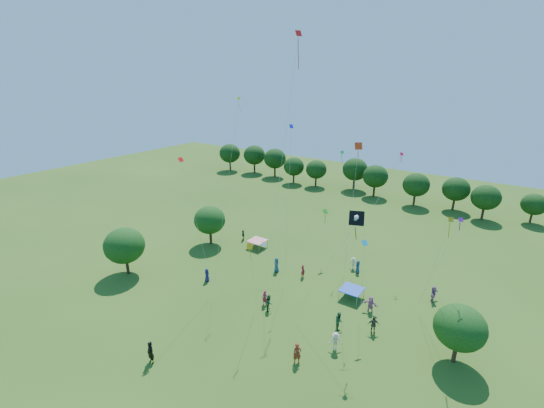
{
  "coord_description": "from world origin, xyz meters",
  "views": [
    {
      "loc": [
        18.43,
        -12.88,
        22.43
      ],
      "look_at": [
        0.0,
        14.0,
        11.0
      ],
      "focal_mm": 24.0,
      "sensor_mm": 36.0,
      "label": 1
    }
  ],
  "objects_px": {
    "man_in_black": "(150,353)",
    "pirate_kite": "(355,220)",
    "tent_red_stripe": "(257,241)",
    "near_tree_north": "(210,220)",
    "tent_blue": "(352,289)",
    "near_tree_west": "(124,246)",
    "red_high_kite": "(292,90)",
    "near_tree_east": "(460,328)"
  },
  "relations": [
    {
      "from": "tent_red_stripe",
      "to": "pirate_kite",
      "type": "distance_m",
      "value": 22.69
    },
    {
      "from": "red_high_kite",
      "to": "near_tree_west",
      "type": "bearing_deg",
      "value": -143.82
    },
    {
      "from": "tent_red_stripe",
      "to": "tent_blue",
      "type": "relative_size",
      "value": 1.0
    },
    {
      "from": "near_tree_west",
      "to": "tent_blue",
      "type": "bearing_deg",
      "value": 23.2
    },
    {
      "from": "near_tree_west",
      "to": "tent_red_stripe",
      "type": "height_order",
      "value": "near_tree_west"
    },
    {
      "from": "tent_blue",
      "to": "man_in_black",
      "type": "height_order",
      "value": "man_in_black"
    },
    {
      "from": "tent_red_stripe",
      "to": "pirate_kite",
      "type": "xyz_separation_m",
      "value": [
        17.54,
        -9.96,
        10.38
      ]
    },
    {
      "from": "tent_red_stripe",
      "to": "man_in_black",
      "type": "distance_m",
      "value": 22.97
    },
    {
      "from": "tent_blue",
      "to": "pirate_kite",
      "type": "distance_m",
      "value": 12.08
    },
    {
      "from": "near_tree_west",
      "to": "near_tree_north",
      "type": "height_order",
      "value": "near_tree_west"
    },
    {
      "from": "near_tree_east",
      "to": "red_high_kite",
      "type": "xyz_separation_m",
      "value": [
        -19.26,
        4.93,
        17.74
      ]
    },
    {
      "from": "man_in_black",
      "to": "pirate_kite",
      "type": "bearing_deg",
      "value": 50.8
    },
    {
      "from": "near_tree_east",
      "to": "pirate_kite",
      "type": "xyz_separation_m",
      "value": [
        -8.71,
        -1.98,
        8.02
      ]
    },
    {
      "from": "near_tree_north",
      "to": "tent_red_stripe",
      "type": "height_order",
      "value": "near_tree_north"
    },
    {
      "from": "tent_red_stripe",
      "to": "pirate_kite",
      "type": "relative_size",
      "value": 0.2
    },
    {
      "from": "tent_red_stripe",
      "to": "red_high_kite",
      "type": "bearing_deg",
      "value": -23.57
    },
    {
      "from": "near_tree_north",
      "to": "man_in_black",
      "type": "distance_m",
      "value": 22.98
    },
    {
      "from": "tent_blue",
      "to": "red_high_kite",
      "type": "relative_size",
      "value": 0.09
    },
    {
      "from": "tent_red_stripe",
      "to": "tent_blue",
      "type": "xyz_separation_m",
      "value": [
        15.58,
        -4.1,
        0.0
      ]
    },
    {
      "from": "near_tree_north",
      "to": "tent_blue",
      "type": "relative_size",
      "value": 2.54
    },
    {
      "from": "near_tree_west",
      "to": "tent_red_stripe",
      "type": "xyz_separation_m",
      "value": [
        8.65,
        14.49,
        -2.68
      ]
    },
    {
      "from": "near_tree_north",
      "to": "pirate_kite",
      "type": "height_order",
      "value": "pirate_kite"
    },
    {
      "from": "pirate_kite",
      "to": "tent_red_stripe",
      "type": "bearing_deg",
      "value": 150.4
    },
    {
      "from": "man_in_black",
      "to": "near_tree_north",
      "type": "bearing_deg",
      "value": 126.03
    },
    {
      "from": "man_in_black",
      "to": "pirate_kite",
      "type": "xyz_separation_m",
      "value": [
        11.94,
        12.31,
        10.41
      ]
    },
    {
      "from": "near_tree_north",
      "to": "near_tree_east",
      "type": "height_order",
      "value": "near_tree_north"
    },
    {
      "from": "man_in_black",
      "to": "red_high_kite",
      "type": "height_order",
      "value": "red_high_kite"
    },
    {
      "from": "near_tree_west",
      "to": "near_tree_east",
      "type": "bearing_deg",
      "value": 10.56
    },
    {
      "from": "tent_blue",
      "to": "pirate_kite",
      "type": "relative_size",
      "value": 0.2
    },
    {
      "from": "near_tree_north",
      "to": "red_high_kite",
      "type": "xyz_separation_m",
      "value": [
        13.18,
        -0.32,
        17.52
      ]
    },
    {
      "from": "near_tree_west",
      "to": "tent_red_stripe",
      "type": "bearing_deg",
      "value": 59.15
    },
    {
      "from": "near_tree_north",
      "to": "tent_blue",
      "type": "distance_m",
      "value": 21.97
    },
    {
      "from": "tent_blue",
      "to": "pirate_kite",
      "type": "height_order",
      "value": "pirate_kite"
    },
    {
      "from": "man_in_black",
      "to": "red_high_kite",
      "type": "relative_size",
      "value": 0.08
    },
    {
      "from": "near_tree_west",
      "to": "near_tree_north",
      "type": "distance_m",
      "value": 12.01
    },
    {
      "from": "near_tree_west",
      "to": "tent_blue",
      "type": "height_order",
      "value": "near_tree_west"
    },
    {
      "from": "near_tree_west",
      "to": "near_tree_north",
      "type": "relative_size",
      "value": 1.04
    },
    {
      "from": "near_tree_north",
      "to": "pirate_kite",
      "type": "xyz_separation_m",
      "value": [
        23.74,
        -7.23,
        7.79
      ]
    },
    {
      "from": "tent_red_stripe",
      "to": "tent_blue",
      "type": "distance_m",
      "value": 16.11
    },
    {
      "from": "near_tree_east",
      "to": "man_in_black",
      "type": "relative_size",
      "value": 2.6
    },
    {
      "from": "near_tree_north",
      "to": "red_high_kite",
      "type": "distance_m",
      "value": 21.93
    },
    {
      "from": "near_tree_west",
      "to": "red_high_kite",
      "type": "relative_size",
      "value": 0.23
    }
  ]
}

